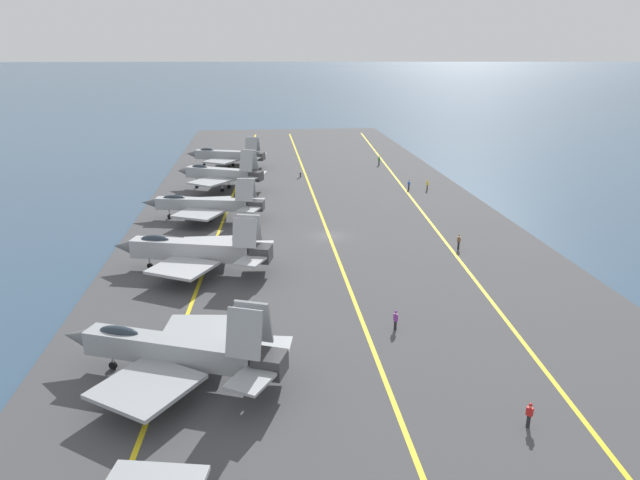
# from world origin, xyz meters

# --- Properties ---
(ground_plane) EXTENTS (2000.00, 2000.00, 0.00)m
(ground_plane) POSITION_xyz_m (0.00, 0.00, 0.00)
(ground_plane) COLOR #334C66
(carrier_deck) EXTENTS (198.00, 50.62, 0.40)m
(carrier_deck) POSITION_xyz_m (0.00, 0.00, 0.20)
(carrier_deck) COLOR #424244
(carrier_deck) RESTS_ON ground
(deck_stripe_foul_line) EXTENTS (177.85, 11.88, 0.01)m
(deck_stripe_foul_line) POSITION_xyz_m (0.00, -13.92, 0.40)
(deck_stripe_foul_line) COLOR yellow
(deck_stripe_foul_line) RESTS_ON carrier_deck
(deck_stripe_centerline) EXTENTS (178.20, 0.36, 0.01)m
(deck_stripe_centerline) POSITION_xyz_m (0.00, 0.00, 0.40)
(deck_stripe_centerline) COLOR yellow
(deck_stripe_centerline) RESTS_ON carrier_deck
(deck_stripe_edge_line) EXTENTS (177.97, 9.81, 0.01)m
(deck_stripe_edge_line) POSITION_xyz_m (0.00, 13.92, 0.40)
(deck_stripe_edge_line) COLOR yellow
(deck_stripe_edge_line) RESTS_ON carrier_deck
(parked_jet_second) EXTENTS (13.88, 16.91, 6.40)m
(parked_jet_second) POSITION_xyz_m (-30.98, 14.60, 2.68)
(parked_jet_second) COLOR #93999E
(parked_jet_second) RESTS_ON carrier_deck
(parked_jet_third) EXTENTS (12.88, 17.07, 6.23)m
(parked_jet_third) POSITION_xyz_m (-10.27, 15.37, 2.75)
(parked_jet_third) COLOR #A8AAAF
(parked_jet_third) RESTS_ON carrier_deck
(parked_jet_fourth) EXTENTS (11.94, 16.92, 5.74)m
(parked_jet_fourth) POSITION_xyz_m (8.79, 15.75, 2.57)
(parked_jet_fourth) COLOR #9EA3A8
(parked_jet_fourth) RESTS_ON carrier_deck
(parked_jet_fifth) EXTENTS (13.53, 15.25, 6.82)m
(parked_jet_fifth) POSITION_xyz_m (25.91, 14.69, 3.11)
(parked_jet_fifth) COLOR #9EA3A8
(parked_jet_fifth) RESTS_ON carrier_deck
(parked_jet_sixth) EXTENTS (12.42, 16.05, 5.98)m
(parked_jet_sixth) POSITION_xyz_m (44.87, 14.70, 2.77)
(parked_jet_sixth) COLOR #93999E
(parked_jet_sixth) RESTS_ON carrier_deck
(crew_yellow_vest) EXTENTS (0.46, 0.42, 1.78)m
(crew_yellow_vest) POSITION_xyz_m (22.17, -18.93, 1.38)
(crew_yellow_vest) COLOR #4C473D
(crew_yellow_vest) RESTS_ON carrier_deck
(crew_blue_vest) EXTENTS (0.38, 0.45, 1.65)m
(crew_blue_vest) POSITION_xyz_m (22.90, -16.02, 1.30)
(crew_blue_vest) COLOR #232328
(crew_blue_vest) RESTS_ON carrier_deck
(crew_green_vest) EXTENTS (0.45, 0.40, 1.82)m
(crew_green_vest) POSITION_xyz_m (43.66, -15.31, 1.40)
(crew_green_vest) COLOR #232328
(crew_green_vest) RESTS_ON carrier_deck
(crew_red_vest) EXTENTS (0.46, 0.44, 1.71)m
(crew_red_vest) POSITION_xyz_m (-38.77, -7.63, 1.34)
(crew_red_vest) COLOR #232328
(crew_red_vest) RESTS_ON carrier_deck
(crew_purple_vest) EXTENTS (0.42, 0.32, 1.74)m
(crew_purple_vest) POSITION_xyz_m (-25.33, -2.45, 1.35)
(crew_purple_vest) COLOR #232328
(crew_purple_vest) RESTS_ON carrier_deck
(crew_brown_vest) EXTENTS (0.40, 0.45, 1.79)m
(crew_brown_vest) POSITION_xyz_m (-6.47, -14.34, 1.38)
(crew_brown_vest) COLOR #232328
(crew_brown_vest) RESTS_ON carrier_deck
(crew_white_vest) EXTENTS (0.45, 0.45, 1.72)m
(crew_white_vest) POSITION_xyz_m (34.45, 1.05, 1.35)
(crew_white_vest) COLOR #232328
(crew_white_vest) RESTS_ON carrier_deck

